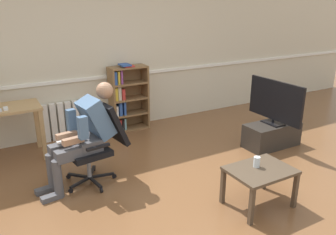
# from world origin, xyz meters

# --- Properties ---
(ground_plane) EXTENTS (18.00, 18.00, 0.00)m
(ground_plane) POSITION_xyz_m (0.00, 0.00, 0.00)
(ground_plane) COLOR brown
(back_wall) EXTENTS (12.00, 0.13, 2.70)m
(back_wall) POSITION_xyz_m (0.00, 2.65, 1.35)
(back_wall) COLOR beige
(back_wall) RESTS_ON ground_plane
(computer_mouse) EXTENTS (0.06, 0.10, 0.03)m
(computer_mouse) POSITION_xyz_m (-1.63, 2.03, 0.77)
(computer_mouse) COLOR white
(computer_mouse) RESTS_ON computer_desk
(bookshelf) EXTENTS (0.64, 0.29, 1.14)m
(bookshelf) POSITION_xyz_m (0.23, 2.44, 0.56)
(bookshelf) COLOR brown
(bookshelf) RESTS_ON ground_plane
(radiator) EXTENTS (0.68, 0.08, 0.60)m
(radiator) POSITION_xyz_m (-0.78, 2.54, 0.30)
(radiator) COLOR white
(radiator) RESTS_ON ground_plane
(office_chair) EXTENTS (0.80, 0.63, 0.97)m
(office_chair) POSITION_xyz_m (-0.73, 0.99, 0.52)
(office_chair) COLOR black
(office_chair) RESTS_ON ground_plane
(person_seated) EXTENTS (1.01, 0.45, 1.22)m
(person_seated) POSITION_xyz_m (-0.91, 0.96, 0.65)
(person_seated) COLOR #4C4C51
(person_seated) RESTS_ON ground_plane
(tv_stand) EXTENTS (0.85, 0.41, 0.36)m
(tv_stand) POSITION_xyz_m (1.87, 0.69, 0.18)
(tv_stand) COLOR #2D2823
(tv_stand) RESTS_ON ground_plane
(tv_screen) EXTENTS (0.20, 0.99, 0.65)m
(tv_screen) POSITION_xyz_m (1.87, 0.69, 0.71)
(tv_screen) COLOR black
(tv_screen) RESTS_ON tv_stand
(coffee_table) EXTENTS (0.67, 0.51, 0.44)m
(coffee_table) POSITION_xyz_m (0.56, -0.41, 0.37)
(coffee_table) COLOR #4C3D2D
(coffee_table) RESTS_ON ground_plane
(drinking_glass) EXTENTS (0.07, 0.07, 0.12)m
(drinking_glass) POSITION_xyz_m (0.55, -0.35, 0.49)
(drinking_glass) COLOR silver
(drinking_glass) RESTS_ON coffee_table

